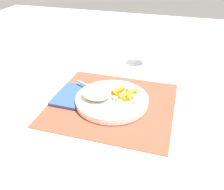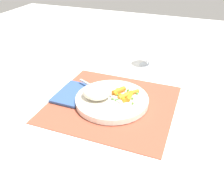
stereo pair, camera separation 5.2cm
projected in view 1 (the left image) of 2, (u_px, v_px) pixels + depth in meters
The scene contains 9 objects.
ground_plane at pixel (112, 104), 0.81m from camera, with size 2.40×2.40×0.00m, color white.
placemat at pixel (112, 103), 0.81m from camera, with size 0.40×0.37×0.01m, color #9E4733.
plate at pixel (112, 100), 0.80m from camera, with size 0.24×0.24×0.02m, color silver.
rice_mound at pixel (96, 93), 0.78m from camera, with size 0.09×0.08×0.04m, color beige.
carrot_portion at pixel (123, 93), 0.80m from camera, with size 0.09×0.08×0.02m.
pea_scatter at pixel (123, 95), 0.80m from camera, with size 0.08×0.08×0.01m.
fork at pixel (104, 93), 0.81m from camera, with size 0.20×0.10×0.01m.
wine_glass at pixel (143, 39), 1.01m from camera, with size 0.08×0.08×0.16m.
napkin at pixel (71, 95), 0.84m from camera, with size 0.10×0.15×0.01m, color #33518C.
Camera 1 is at (0.19, -0.64, 0.46)m, focal length 39.03 mm.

